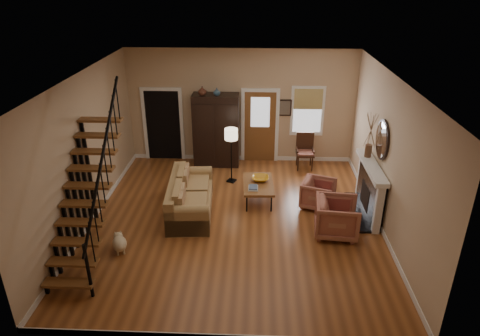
{
  "coord_description": "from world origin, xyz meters",
  "views": [
    {
      "loc": [
        0.48,
        -8.37,
        5.23
      ],
      "look_at": [
        0.1,
        0.4,
        1.15
      ],
      "focal_mm": 32.0,
      "sensor_mm": 36.0,
      "label": 1
    }
  ],
  "objects_px": {
    "armchair_right": "(318,194)",
    "side_chair": "(305,152)",
    "armoire": "(216,130)",
    "coffee_table": "(258,192)",
    "sofa": "(191,196)",
    "floor_lamp": "(231,156)",
    "armchair_left": "(337,218)"
  },
  "relations": [
    {
      "from": "coffee_table",
      "to": "armchair_right",
      "type": "bearing_deg",
      "value": -9.49
    },
    {
      "from": "side_chair",
      "to": "sofa",
      "type": "bearing_deg",
      "value": -138.39
    },
    {
      "from": "armchair_right",
      "to": "coffee_table",
      "type": "bearing_deg",
      "value": 99.97
    },
    {
      "from": "armoire",
      "to": "side_chair",
      "type": "relative_size",
      "value": 2.06
    },
    {
      "from": "armchair_right",
      "to": "side_chair",
      "type": "height_order",
      "value": "side_chair"
    },
    {
      "from": "sofa",
      "to": "armchair_right",
      "type": "bearing_deg",
      "value": 2.93
    },
    {
      "from": "floor_lamp",
      "to": "armchair_left",
      "type": "bearing_deg",
      "value": -45.37
    },
    {
      "from": "sofa",
      "to": "coffee_table",
      "type": "bearing_deg",
      "value": 17.16
    },
    {
      "from": "sofa",
      "to": "armchair_right",
      "type": "distance_m",
      "value": 3.05
    },
    {
      "from": "floor_lamp",
      "to": "sofa",
      "type": "bearing_deg",
      "value": -117.72
    },
    {
      "from": "side_chair",
      "to": "armchair_left",
      "type": "bearing_deg",
      "value": -83.87
    },
    {
      "from": "armchair_left",
      "to": "armoire",
      "type": "bearing_deg",
      "value": 44.87
    },
    {
      "from": "sofa",
      "to": "coffee_table",
      "type": "xyz_separation_m",
      "value": [
        1.58,
        0.62,
        -0.17
      ]
    },
    {
      "from": "armchair_right",
      "to": "side_chair",
      "type": "xyz_separation_m",
      "value": [
        -0.12,
        2.21,
        0.16
      ]
    },
    {
      "from": "sofa",
      "to": "armchair_right",
      "type": "xyz_separation_m",
      "value": [
        3.03,
        0.37,
        -0.06
      ]
    },
    {
      "from": "armchair_right",
      "to": "side_chair",
      "type": "bearing_deg",
      "value": 22.55
    },
    {
      "from": "coffee_table",
      "to": "armchair_right",
      "type": "xyz_separation_m",
      "value": [
        1.45,
        -0.24,
        0.11
      ]
    },
    {
      "from": "coffee_table",
      "to": "armoire",
      "type": "bearing_deg",
      "value": 119.44
    },
    {
      "from": "sofa",
      "to": "armchair_left",
      "type": "bearing_deg",
      "value": -17.97
    },
    {
      "from": "coffee_table",
      "to": "armchair_left",
      "type": "xyz_separation_m",
      "value": [
        1.69,
        -1.42,
        0.17
      ]
    },
    {
      "from": "armoire",
      "to": "floor_lamp",
      "type": "distance_m",
      "value": 1.29
    },
    {
      "from": "armoire",
      "to": "armchair_left",
      "type": "xyz_separation_m",
      "value": [
        2.91,
        -3.59,
        -0.64
      ]
    },
    {
      "from": "armoire",
      "to": "side_chair",
      "type": "xyz_separation_m",
      "value": [
        2.55,
        -0.2,
        -0.54
      ]
    },
    {
      "from": "armchair_left",
      "to": "armchair_right",
      "type": "height_order",
      "value": "armchair_left"
    },
    {
      "from": "armoire",
      "to": "coffee_table",
      "type": "relative_size",
      "value": 1.68
    },
    {
      "from": "sofa",
      "to": "floor_lamp",
      "type": "height_order",
      "value": "floor_lamp"
    },
    {
      "from": "coffee_table",
      "to": "floor_lamp",
      "type": "xyz_separation_m",
      "value": [
        -0.72,
        1.02,
        0.52
      ]
    },
    {
      "from": "coffee_table",
      "to": "floor_lamp",
      "type": "distance_m",
      "value": 1.35
    },
    {
      "from": "armoire",
      "to": "coffee_table",
      "type": "height_order",
      "value": "armoire"
    },
    {
      "from": "sofa",
      "to": "armoire",
      "type": "bearing_deg",
      "value": 78.56
    },
    {
      "from": "armoire",
      "to": "coffee_table",
      "type": "bearing_deg",
      "value": -60.56
    },
    {
      "from": "coffee_table",
      "to": "side_chair",
      "type": "xyz_separation_m",
      "value": [
        1.33,
        1.97,
        0.27
      ]
    }
  ]
}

